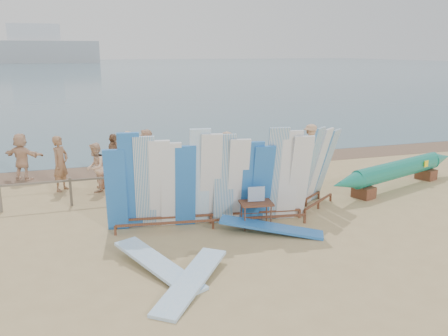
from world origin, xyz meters
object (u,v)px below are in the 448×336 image
object	(u,v)px
outrigger_canoe	(398,170)
beach_chair_right	(151,185)
flat_board_b	(191,286)
beachgoer_1	(61,163)
flat_board_d	(271,234)
main_surfboard_rack	(212,182)
beachgoer_6	(227,153)
flat_board_a	(159,272)
stroller	(212,172)
beachgoer_3	(128,152)
side_surfboard_rack	(314,171)
beachgoer_11	(22,157)
beachgoer_2	(96,167)
beachgoer_4	(114,158)
beachgoer_extra_0	(311,144)
beach_chair_left	(118,187)
beachgoer_5	(147,151)
beachgoer_7	(199,156)
vendor_table	(256,214)

from	to	relation	value
outrigger_canoe	beach_chair_right	size ratio (longest dim) A/B	6.98
flat_board_b	beachgoer_1	distance (m)	8.47
flat_board_d	beachgoer_1	distance (m)	7.93
main_surfboard_rack	beachgoer_6	bearing A→B (deg)	75.55
flat_board_a	stroller	distance (m)	7.07
beachgoer_3	outrigger_canoe	bearing A→B (deg)	-110.67
side_surfboard_rack	beachgoer_11	xyz separation A→B (m)	(-8.67, 6.21, -0.28)
main_surfboard_rack	beachgoer_1	size ratio (longest dim) A/B	2.93
outrigger_canoe	flat_board_b	size ratio (longest dim) A/B	2.48
side_surfboard_rack	flat_board_a	bearing A→B (deg)	171.81
beachgoer_1	beachgoer_2	world-z (taller)	beachgoer_1
main_surfboard_rack	beachgoer_4	world-z (taller)	main_surfboard_rack
beachgoer_6	outrigger_canoe	bearing A→B (deg)	-44.63
beachgoer_4	beachgoer_6	xyz separation A→B (m)	(4.25, -0.32, -0.04)
main_surfboard_rack	beachgoer_extra_0	xyz separation A→B (m)	(6.11, 5.85, -0.40)
beach_chair_left	beachgoer_5	distance (m)	2.87
flat_board_b	beach_chair_right	bearing A→B (deg)	124.80
beachgoer_1	beachgoer_11	xyz separation A→B (m)	(-1.38, 1.89, -0.07)
beachgoer_7	stroller	bearing A→B (deg)	-8.49
beachgoer_extra_0	beachgoer_5	bearing A→B (deg)	162.23
vendor_table	beach_chair_right	world-z (taller)	vendor_table
vendor_table	beachgoer_4	distance (m)	6.79
vendor_table	main_surfboard_rack	bearing A→B (deg)	165.99
beachgoer_4	beachgoer_extra_0	xyz separation A→B (m)	(8.19, 0.32, -0.04)
beach_chair_right	beachgoer_extra_0	xyz separation A→B (m)	(7.15, 2.20, 0.56)
beachgoer_2	beachgoer_6	xyz separation A→B (m)	(4.96, 0.82, 0.00)
beachgoer_11	beachgoer_4	bearing A→B (deg)	-166.84
beachgoer_4	beachgoer_3	bearing A→B (deg)	-13.33
beachgoer_4	beachgoer_extra_0	bearing A→B (deg)	-69.58
flat_board_d	beachgoer_5	bearing A→B (deg)	43.16
flat_board_a	beachgoer_4	xyz separation A→B (m)	(-0.17, 7.82, 0.88)
flat_board_d	stroller	xyz separation A→B (m)	(-0.12, 5.06, 0.46)
outrigger_canoe	beachgoer_3	size ratio (longest dim) A/B	4.07
outrigger_canoe	beach_chair_left	xyz separation A→B (m)	(-9.33, 2.30, -0.39)
flat_board_a	beach_chair_right	distance (m)	6.01
flat_board_d	beachgoer_3	world-z (taller)	beachgoer_3
flat_board_d	beach_chair_left	xyz separation A→B (m)	(-3.43, 4.88, 0.24)
beach_chair_right	beachgoer_2	bearing A→B (deg)	145.63
beachgoer_2	beachgoer_1	bearing A→B (deg)	-98.58
main_surfboard_rack	flat_board_a	size ratio (longest dim) A/B	2.05
vendor_table	beachgoer_5	world-z (taller)	beachgoer_5
flat_board_b	beachgoer_5	world-z (taller)	beachgoer_5
flat_board_b	beachgoer_2	bearing A→B (deg)	138.23
flat_board_a	beachgoer_extra_0	world-z (taller)	beachgoer_extra_0
main_surfboard_rack	beachgoer_extra_0	bearing A→B (deg)	51.94
side_surfboard_rack	flat_board_a	size ratio (longest dim) A/B	0.94
side_surfboard_rack	beachgoer_1	distance (m)	8.47
beachgoer_2	beachgoer_6	size ratio (longest dim) A/B	1.00
flat_board_b	beachgoer_1	world-z (taller)	beachgoer_1
flat_board_a	beachgoer_7	bearing A→B (deg)	43.27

